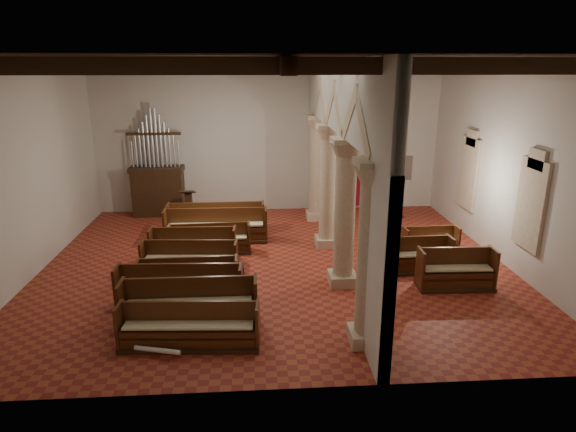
# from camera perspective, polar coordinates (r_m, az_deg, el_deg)

# --- Properties ---
(floor) EXTENTS (14.00, 14.00, 0.00)m
(floor) POSITION_cam_1_polar(r_m,az_deg,el_deg) (14.86, -1.47, -5.72)
(floor) COLOR #923920
(floor) RESTS_ON ground
(ceiling) EXTENTS (14.00, 14.00, 0.00)m
(ceiling) POSITION_cam_1_polar(r_m,az_deg,el_deg) (13.68, -1.67, 18.09)
(ceiling) COLOR black
(ceiling) RESTS_ON wall_back
(wall_back) EXTENTS (14.00, 0.02, 6.00)m
(wall_back) POSITION_cam_1_polar(r_m,az_deg,el_deg) (19.87, -2.30, 9.16)
(wall_back) COLOR beige
(wall_back) RESTS_ON floor
(wall_front) EXTENTS (14.00, 0.02, 6.00)m
(wall_front) POSITION_cam_1_polar(r_m,az_deg,el_deg) (8.18, 0.20, -2.79)
(wall_front) COLOR beige
(wall_front) RESTS_ON floor
(wall_left) EXTENTS (0.02, 12.00, 6.00)m
(wall_left) POSITION_cam_1_polar(r_m,az_deg,el_deg) (15.37, -28.73, 4.63)
(wall_left) COLOR beige
(wall_left) RESTS_ON floor
(wall_right) EXTENTS (0.02, 12.00, 6.00)m
(wall_right) POSITION_cam_1_polar(r_m,az_deg,el_deg) (15.86, 24.72, 5.51)
(wall_right) COLOR beige
(wall_right) RESTS_ON floor
(ceiling_beams) EXTENTS (13.80, 11.80, 0.30)m
(ceiling_beams) POSITION_cam_1_polar(r_m,az_deg,el_deg) (13.68, -1.67, 17.34)
(ceiling_beams) COLOR #341D10
(ceiling_beams) RESTS_ON wall_back
(arcade) EXTENTS (0.90, 11.90, 6.00)m
(arcade) POSITION_cam_1_polar(r_m,az_deg,el_deg) (14.05, 5.84, 8.01)
(arcade) COLOR beige
(arcade) RESTS_ON floor
(window_right_a) EXTENTS (0.03, 1.00, 2.20)m
(window_right_a) POSITION_cam_1_polar(r_m,az_deg,el_deg) (14.76, 26.95, 1.22)
(window_right_a) COLOR #2F6B59
(window_right_a) RESTS_ON wall_right
(window_right_b) EXTENTS (0.03, 1.00, 2.20)m
(window_right_b) POSITION_cam_1_polar(r_m,az_deg,el_deg) (18.20, 20.71, 4.74)
(window_right_b) COLOR #2F6B59
(window_right_b) RESTS_ON wall_right
(window_back) EXTENTS (1.00, 0.03, 2.20)m
(window_back) POSITION_cam_1_polar(r_m,az_deg,el_deg) (20.73, 11.78, 6.91)
(window_back) COLOR #2F6B59
(window_back) RESTS_ON wall_back
(pipe_organ) EXTENTS (2.10, 0.85, 4.40)m
(pipe_organ) POSITION_cam_1_polar(r_m,az_deg,el_deg) (20.07, -15.19, 3.91)
(pipe_organ) COLOR #341D10
(pipe_organ) RESTS_ON floor
(lectern) EXTENTS (0.57, 0.58, 1.36)m
(lectern) POSITION_cam_1_polar(r_m,az_deg,el_deg) (18.95, -11.63, 0.86)
(lectern) COLOR #371B11
(lectern) RESTS_ON floor
(dossal_curtain) EXTENTS (1.80, 0.07, 2.17)m
(dossal_curtain) POSITION_cam_1_polar(r_m,az_deg,el_deg) (20.53, 7.60, 4.08)
(dossal_curtain) COLOR maroon
(dossal_curtain) RESTS_ON floor
(processional_banner) EXTENTS (0.61, 0.77, 2.69)m
(processional_banner) POSITION_cam_1_polar(r_m,az_deg,el_deg) (19.74, 13.34, 2.24)
(processional_banner) COLOR #341D10
(processional_banner) RESTS_ON floor
(hymnal_box_a) EXTENTS (0.45, 0.41, 0.36)m
(hymnal_box_a) POSITION_cam_1_polar(r_m,az_deg,el_deg) (10.94, -8.90, -13.28)
(hymnal_box_a) COLOR navy
(hymnal_box_a) RESTS_ON floor
(hymnal_box_b) EXTENTS (0.36, 0.31, 0.31)m
(hymnal_box_b) POSITION_cam_1_polar(r_m,az_deg,el_deg) (13.12, -8.08, -7.92)
(hymnal_box_b) COLOR #153895
(hymnal_box_b) RESTS_ON floor
(hymnal_box_c) EXTENTS (0.32, 0.26, 0.32)m
(hymnal_box_c) POSITION_cam_1_polar(r_m,az_deg,el_deg) (13.77, -5.89, -6.57)
(hymnal_box_c) COLOR navy
(hymnal_box_c) RESTS_ON floor
(tube_heater_a) EXTENTS (1.01, 0.36, 0.10)m
(tube_heater_a) POSITION_cam_1_polar(r_m,az_deg,el_deg) (10.75, -15.22, -15.09)
(tube_heater_a) COLOR white
(tube_heater_a) RESTS_ON floor
(tube_heater_b) EXTENTS (0.83, 0.41, 0.09)m
(tube_heater_b) POSITION_cam_1_polar(r_m,az_deg,el_deg) (12.17, -14.42, -10.96)
(tube_heater_b) COLOR silver
(tube_heater_b) RESTS_ON floor
(nave_pew_0) EXTENTS (3.05, 0.85, 1.00)m
(nave_pew_0) POSITION_cam_1_polar(r_m,az_deg,el_deg) (10.87, -11.60, -13.40)
(nave_pew_0) COLOR #341D10
(nave_pew_0) RESTS_ON floor
(nave_pew_1) EXTENTS (3.14, 0.76, 1.14)m
(nave_pew_1) POSITION_cam_1_polar(r_m,az_deg,el_deg) (11.63, -11.51, -10.92)
(nave_pew_1) COLOR #341D10
(nave_pew_1) RESTS_ON floor
(nave_pew_2) EXTENTS (3.16, 0.87, 1.10)m
(nave_pew_2) POSITION_cam_1_polar(r_m,az_deg,el_deg) (12.53, -12.64, -8.94)
(nave_pew_2) COLOR #341D10
(nave_pew_2) RESTS_ON floor
(nave_pew_3) EXTENTS (2.65, 0.74, 0.98)m
(nave_pew_3) POSITION_cam_1_polar(r_m,az_deg,el_deg) (13.17, -11.71, -7.70)
(nave_pew_3) COLOR #341D10
(nave_pew_3) RESTS_ON floor
(nave_pew_4) EXTENTS (2.80, 0.86, 1.02)m
(nave_pew_4) POSITION_cam_1_polar(r_m,az_deg,el_deg) (14.30, -11.53, -5.58)
(nave_pew_4) COLOR #341D10
(nave_pew_4) RESTS_ON floor
(nave_pew_5) EXTENTS (2.65, 0.77, 1.06)m
(nave_pew_5) POSITION_cam_1_polar(r_m,az_deg,el_deg) (15.27, -11.14, -3.99)
(nave_pew_5) COLOR #341D10
(nave_pew_5) RESTS_ON floor
(nave_pew_6) EXTENTS (2.62, 0.78, 0.97)m
(nave_pew_6) POSITION_cam_1_polar(r_m,az_deg,el_deg) (15.80, -9.18, -3.25)
(nave_pew_6) COLOR #341D10
(nave_pew_6) RESTS_ON floor
(nave_pew_7) EXTENTS (3.52, 0.80, 1.15)m
(nave_pew_7) POSITION_cam_1_polar(r_m,az_deg,el_deg) (16.79, -8.49, -1.77)
(nave_pew_7) COLOR #341D10
(nave_pew_7) RESTS_ON floor
(nave_pew_8) EXTENTS (3.47, 0.80, 1.14)m
(nave_pew_8) POSITION_cam_1_polar(r_m,az_deg,el_deg) (17.53, -8.47, -0.95)
(nave_pew_8) COLOR #341D10
(nave_pew_8) RESTS_ON floor
(aisle_pew_0) EXTENTS (2.07, 0.81, 1.12)m
(aisle_pew_0) POSITION_cam_1_polar(r_m,az_deg,el_deg) (13.97, 19.23, -6.62)
(aisle_pew_0) COLOR #341D10
(aisle_pew_0) RESTS_ON floor
(aisle_pew_1) EXTENTS (1.80, 0.76, 1.04)m
(aisle_pew_1) POSITION_cam_1_polar(r_m,az_deg,el_deg) (14.77, 15.50, -5.04)
(aisle_pew_1) COLOR #341D10
(aisle_pew_1) RESTS_ON floor
(aisle_pew_2) EXTENTS (1.79, 0.74, 0.97)m
(aisle_pew_2) POSITION_cam_1_polar(r_m,az_deg,el_deg) (15.99, 16.48, -3.49)
(aisle_pew_2) COLOR #341D10
(aisle_pew_2) RESTS_ON floor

